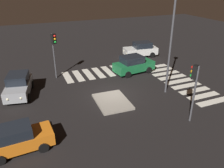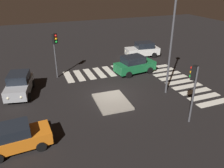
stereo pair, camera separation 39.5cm
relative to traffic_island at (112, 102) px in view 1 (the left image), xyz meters
name	(u,v)px [view 1 (the left image)]	position (x,y,z in m)	size (l,w,h in m)	color
ground_plane	(112,94)	(1.44, -0.57, -0.09)	(80.00, 80.00, 0.00)	black
traffic_island	(112,102)	(0.00, 0.00, 0.00)	(3.59, 2.75, 0.18)	gray
car_green	(133,65)	(5.32, -4.72, 0.86)	(2.50, 4.63, 1.94)	#196B38
car_white	(141,49)	(10.24, -8.38, 0.85)	(2.45, 4.55, 1.92)	silver
car_orange	(18,139)	(-3.24, 7.39, 0.74)	(2.03, 3.98, 1.69)	orange
car_silver	(19,85)	(4.50, 7.11, 0.85)	(4.60, 2.68, 1.90)	#9EA0A5
traffic_light_north	(54,45)	(7.00, 3.33, 3.43)	(0.53, 0.54, 4.65)	#47474C
traffic_light_south	(194,80)	(-4.54, -4.14, 3.15)	(0.53, 0.54, 4.27)	#47474C
street_lamp	(172,28)	(-0.06, -5.28, 5.73)	(0.56, 0.56, 8.69)	#47474C
crosswalk_near	(179,81)	(1.44, -7.95, -0.08)	(9.90, 3.20, 0.02)	silver
crosswalk_side	(93,73)	(6.77, -0.57, -0.08)	(3.20, 6.45, 0.02)	silver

